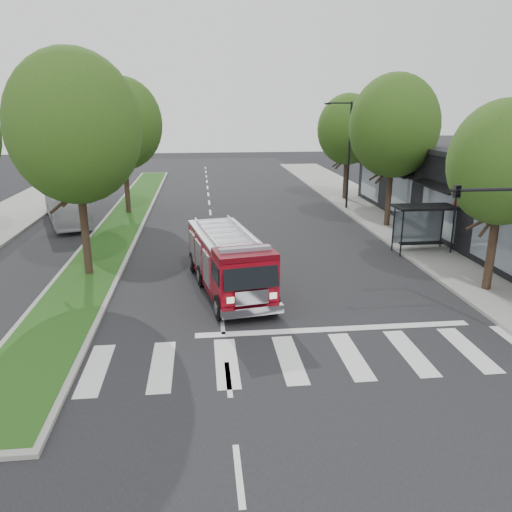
{
  "coord_description": "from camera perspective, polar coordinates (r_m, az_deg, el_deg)",
  "views": [
    {
      "loc": [
        -0.62,
        -17.02,
        7.74
      ],
      "look_at": [
        1.53,
        2.47,
        1.8
      ],
      "focal_mm": 35.0,
      "sensor_mm": 36.0,
      "label": 1
    }
  ],
  "objects": [
    {
      "name": "ground",
      "position": [
        18.7,
        -3.88,
        -7.63
      ],
      "size": [
        140.0,
        140.0,
        0.0
      ],
      "primitive_type": "plane",
      "color": "black",
      "rests_on": "ground"
    },
    {
      "name": "streetlight_right_far",
      "position": [
        38.74,
        10.38,
        11.75
      ],
      "size": [
        2.11,
        0.2,
        8.0
      ],
      "color": "black",
      "rests_on": "ground"
    },
    {
      "name": "tree_median_near",
      "position": [
        23.66,
        -20.03,
        13.63
      ],
      "size": [
        5.8,
        5.8,
        10.16
      ],
      "color": "black",
      "rests_on": "ground"
    },
    {
      "name": "storefront_row",
      "position": [
        32.68,
        26.58,
        5.85
      ],
      "size": [
        8.0,
        30.0,
        5.0
      ],
      "primitive_type": "cube",
      "color": "black",
      "rests_on": "ground"
    },
    {
      "name": "fire_engine",
      "position": [
        21.47,
        -3.17,
        -0.66
      ],
      "size": [
        3.61,
        8.03,
        2.69
      ],
      "rotation": [
        0.0,
        0.0,
        0.18
      ],
      "color": "#55040C",
      "rests_on": "ground"
    },
    {
      "name": "bus_shelter",
      "position": [
        28.38,
        18.51,
        4.39
      ],
      "size": [
        3.2,
        1.6,
        2.61
      ],
      "color": "black",
      "rests_on": "ground"
    },
    {
      "name": "tree_median_far",
      "position": [
        37.43,
        -15.05,
        14.38
      ],
      "size": [
        5.6,
        5.6,
        9.72
      ],
      "color": "black",
      "rests_on": "ground"
    },
    {
      "name": "tree_right_near",
      "position": [
        22.66,
        26.46,
        9.47
      ],
      "size": [
        4.4,
        4.4,
        8.05
      ],
      "color": "black",
      "rests_on": "ground"
    },
    {
      "name": "tree_right_far",
      "position": [
        42.81,
        10.46,
        14.03
      ],
      "size": [
        5.0,
        5.0,
        8.73
      ],
      "color": "black",
      "rests_on": "ground"
    },
    {
      "name": "city_bus",
      "position": [
        36.95,
        -20.89,
        5.73
      ],
      "size": [
        5.2,
        9.62,
        2.62
      ],
      "primitive_type": "imported",
      "rotation": [
        0.0,
        0.0,
        0.34
      ],
      "color": "#B8B9BD",
      "rests_on": "ground"
    },
    {
      "name": "tree_right_mid",
      "position": [
        33.32,
        15.51,
        14.11
      ],
      "size": [
        5.6,
        5.6,
        9.72
      ],
      "color": "black",
      "rests_on": "ground"
    },
    {
      "name": "median",
      "position": [
        36.25,
        -14.73,
        4.09
      ],
      "size": [
        3.0,
        50.0,
        0.15
      ],
      "color": "gray",
      "rests_on": "ground"
    },
    {
      "name": "sidewalk_right",
      "position": [
        30.99,
        18.97,
        1.6
      ],
      "size": [
        5.0,
        80.0,
        0.15
      ],
      "primitive_type": "cube",
      "color": "gray",
      "rests_on": "ground"
    }
  ]
}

